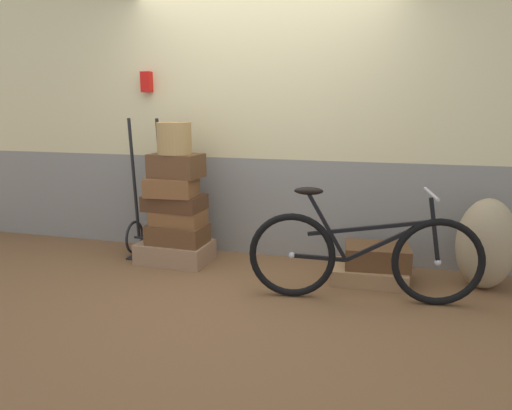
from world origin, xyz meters
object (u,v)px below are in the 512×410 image
at_px(suitcase_5, 176,166).
at_px(wicker_basket, 174,138).
at_px(suitcase_2, 179,217).
at_px(suitcase_3, 175,202).
at_px(suitcase_4, 172,187).
at_px(suitcase_1, 178,234).
at_px(suitcase_7, 377,256).
at_px(suitcase_0, 175,252).
at_px(bicycle, 363,256).
at_px(suitcase_6, 370,274).
at_px(burlap_sack, 486,244).
at_px(luggage_trolley, 149,226).

bearing_deg(suitcase_5, wicker_basket, -101.02).
bearing_deg(suitcase_2, suitcase_3, 164.23).
relative_size(suitcase_3, suitcase_4, 1.22).
bearing_deg(suitcase_3, suitcase_5, -13.71).
xyz_separation_m(suitcase_1, suitcase_7, (1.84, 0.01, -0.06)).
height_order(suitcase_0, bicycle, bicycle).
height_order(suitcase_5, suitcase_6, suitcase_5).
height_order(suitcase_7, burlap_sack, burlap_sack).
distance_m(suitcase_0, suitcase_4, 0.64).
xyz_separation_m(suitcase_2, bicycle, (1.74, -0.48, -0.08)).
height_order(suitcase_1, bicycle, bicycle).
relative_size(suitcase_0, bicycle, 0.38).
bearing_deg(suitcase_1, suitcase_3, 135.33).
height_order(suitcase_0, suitcase_6, suitcase_0).
xyz_separation_m(suitcase_5, luggage_trolley, (-0.37, 0.10, -0.63)).
relative_size(suitcase_1, suitcase_2, 1.14).
bearing_deg(suitcase_0, suitcase_6, 1.08).
distance_m(suitcase_2, burlap_sack, 2.69).
bearing_deg(suitcase_7, suitcase_5, 174.27).
xyz_separation_m(suitcase_4, burlap_sack, (2.73, 0.10, -0.36)).
xyz_separation_m(suitcase_7, wicker_basket, (-1.85, -0.00, 0.96)).
xyz_separation_m(suitcase_3, suitcase_6, (1.83, -0.05, -0.51)).
bearing_deg(suitcase_7, luggage_trolley, 171.70).
bearing_deg(suitcase_2, burlap_sack, 2.50).
bearing_deg(burlap_sack, suitcase_3, -179.14).
xyz_separation_m(suitcase_0, wicker_basket, (0.03, -0.00, 1.09)).
bearing_deg(suitcase_5, suitcase_3, 168.91).
relative_size(suitcase_3, suitcase_6, 0.86).
distance_m(suitcase_1, luggage_trolley, 0.39).
height_order(suitcase_4, wicker_basket, wicker_basket).
bearing_deg(suitcase_3, wicker_basket, -36.75).
relative_size(suitcase_1, suitcase_5, 1.16).
bearing_deg(burlap_sack, suitcase_1, -178.28).
bearing_deg(suitcase_5, suitcase_6, 3.78).
height_order(suitcase_1, suitcase_4, suitcase_4).
relative_size(suitcase_5, suitcase_7, 0.87).
height_order(suitcase_2, bicycle, bicycle).
xyz_separation_m(suitcase_5, bicycle, (1.74, -0.48, -0.57)).
bearing_deg(bicycle, suitcase_6, 83.42).
distance_m(suitcase_0, bicycle, 1.86).
distance_m(suitcase_1, suitcase_4, 0.45).
distance_m(suitcase_3, bicycle, 1.86).
height_order(suitcase_1, burlap_sack, burlap_sack).
height_order(suitcase_7, luggage_trolley, luggage_trolley).
relative_size(suitcase_1, burlap_sack, 0.71).
distance_m(suitcase_0, suitcase_5, 0.83).
distance_m(suitcase_0, suitcase_7, 1.89).
relative_size(suitcase_1, wicker_basket, 1.70).
relative_size(wicker_basket, burlap_sack, 0.42).
height_order(suitcase_0, suitcase_1, suitcase_1).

